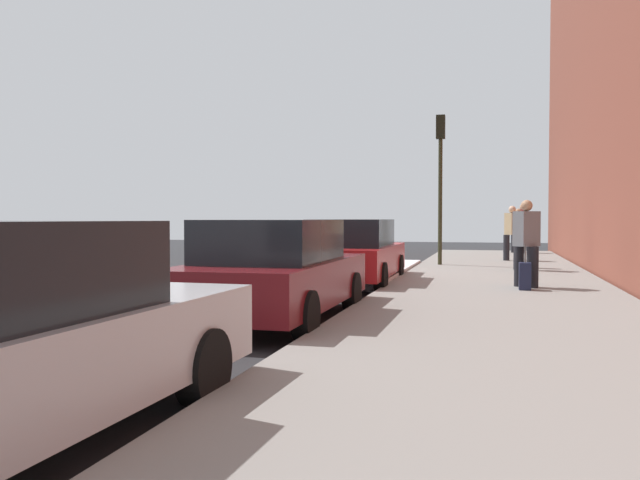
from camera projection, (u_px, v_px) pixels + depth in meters
ground_plane at (358, 281)px, 16.10m from camera, size 56.00×56.00×0.00m
sidewalk at (498, 282)px, 15.27m from camera, size 28.00×4.60×0.15m
lane_stripe_centre at (235, 278)px, 16.90m from camera, size 28.00×0.14×0.01m
snow_bank_curb at (395, 272)px, 17.43m from camera, size 7.43×0.56×0.22m
parked_car_maroon at (275, 271)px, 9.72m from camera, size 4.56×1.91×1.51m
parked_car_red at (353, 252)px, 15.05m from camera, size 4.71×1.95×1.51m
pedestrian_burgundy_coat at (524, 234)px, 17.72m from camera, size 0.57×0.52×1.79m
pedestrian_tan_coat at (512, 231)px, 21.84m from camera, size 0.57×0.55×1.80m
pedestrian_grey_coat at (526, 241)px, 13.28m from camera, size 0.54×0.55×1.75m
pedestrian_brown_coat at (518, 229)px, 26.79m from camera, size 0.57×0.54×1.79m
traffic_light_pole at (440, 164)px, 19.77m from camera, size 0.35×0.26×4.46m
rolling_suitcase at (525, 276)px, 12.83m from camera, size 0.34×0.22×0.89m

